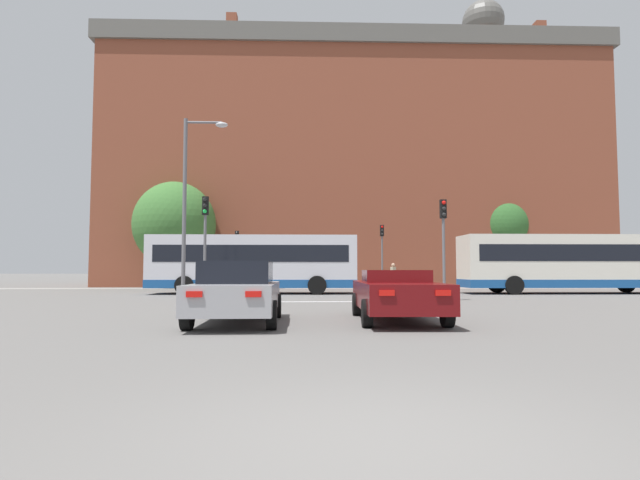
% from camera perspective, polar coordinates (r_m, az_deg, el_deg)
% --- Properties ---
extents(ground_plane, '(400.00, 400.00, 0.00)m').
position_cam_1_polar(ground_plane, '(4.01, 7.04, -22.06)').
color(ground_plane, '#605E5B').
extents(stop_line_strip, '(7.97, 0.30, 0.01)m').
position_cam_1_polar(stop_line_strip, '(20.51, -0.22, -7.06)').
color(stop_line_strip, silver).
rests_on(stop_line_strip, ground_plane).
extents(far_pavement, '(68.85, 2.50, 0.01)m').
position_cam_1_polar(far_pavement, '(35.74, -0.91, -5.54)').
color(far_pavement, gray).
rests_on(far_pavement, ground_plane).
extents(brick_civic_building, '(42.21, 14.18, 26.77)m').
position_cam_1_polar(brick_civic_building, '(46.45, 3.65, 8.08)').
color(brick_civic_building, brown).
rests_on(brick_civic_building, ground_plane).
extents(car_saloon_left, '(2.07, 4.50, 1.50)m').
position_cam_1_polar(car_saloon_left, '(12.31, -9.42, -5.85)').
color(car_saloon_left, '#9E9EA3').
rests_on(car_saloon_left, ground_plane).
extents(car_roadster_right, '(2.12, 4.92, 1.29)m').
position_cam_1_polar(car_roadster_right, '(12.92, 8.73, -6.10)').
color(car_roadster_right, '#600C0F').
rests_on(car_roadster_right, ground_plane).
extents(bus_crossing_lead, '(11.24, 2.73, 3.18)m').
position_cam_1_polar(bus_crossing_lead, '(27.77, -7.61, -2.58)').
color(bus_crossing_lead, silver).
rests_on(bus_crossing_lead, ground_plane).
extents(bus_crossing_trailing, '(12.30, 2.64, 3.22)m').
position_cam_1_polar(bus_crossing_trailing, '(31.11, 26.86, -2.29)').
color(bus_crossing_trailing, silver).
rests_on(bus_crossing_trailing, ground_plane).
extents(traffic_light_near_left, '(0.26, 0.31, 4.46)m').
position_cam_1_polar(traffic_light_near_left, '(21.96, -13.00, 1.04)').
color(traffic_light_near_left, slate).
rests_on(traffic_light_near_left, ground_plane).
extents(traffic_light_far_right, '(0.26, 0.31, 4.53)m').
position_cam_1_polar(traffic_light_far_right, '(35.83, 7.11, -0.68)').
color(traffic_light_far_right, slate).
rests_on(traffic_light_far_right, ground_plane).
extents(traffic_light_far_left, '(0.26, 0.31, 4.05)m').
position_cam_1_polar(traffic_light_far_left, '(35.26, -9.49, -1.10)').
color(traffic_light_far_left, slate).
rests_on(traffic_light_far_left, ground_plane).
extents(traffic_light_near_right, '(0.26, 0.31, 4.30)m').
position_cam_1_polar(traffic_light_near_right, '(21.83, 13.94, 0.82)').
color(traffic_light_near_right, slate).
rests_on(traffic_light_near_right, ground_plane).
extents(street_lamp_junction, '(1.83, 0.36, 7.63)m').
position_cam_1_polar(street_lamp_junction, '(21.47, -14.48, 5.50)').
color(street_lamp_junction, slate).
rests_on(street_lamp_junction, ground_plane).
extents(pedestrian_waiting, '(0.25, 0.41, 1.77)m').
position_cam_1_polar(pedestrian_waiting, '(35.30, -4.96, -3.87)').
color(pedestrian_waiting, '#333851').
rests_on(pedestrian_waiting, ground_plane).
extents(pedestrian_walking_east, '(0.44, 0.44, 1.80)m').
position_cam_1_polar(pedestrian_walking_east, '(35.93, 8.37, -3.81)').
color(pedestrian_walking_east, '#333851').
rests_on(pedestrian_walking_east, ground_plane).
extents(tree_by_building, '(4.58, 4.58, 7.35)m').
position_cam_1_polar(tree_by_building, '(43.44, 19.99, 1.53)').
color(tree_by_building, '#4C3823').
rests_on(tree_by_building, ground_plane).
extents(tree_kerbside, '(6.05, 6.05, 7.89)m').
position_cam_1_polar(tree_kerbside, '(38.67, -16.28, 1.73)').
color(tree_kerbside, '#4C3823').
rests_on(tree_kerbside, ground_plane).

